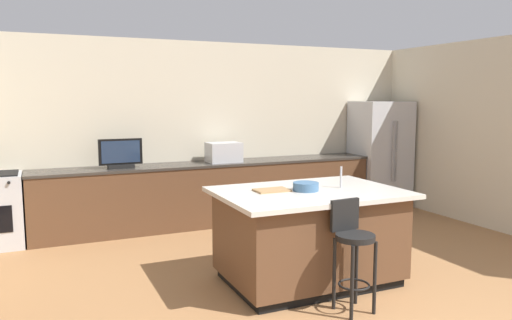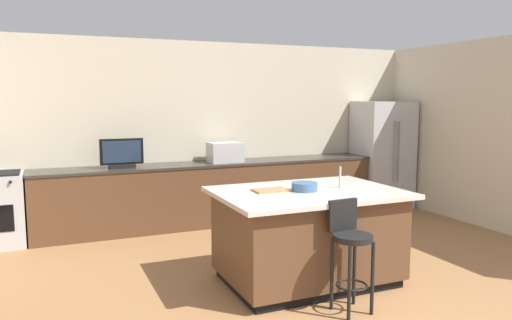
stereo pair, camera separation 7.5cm
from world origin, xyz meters
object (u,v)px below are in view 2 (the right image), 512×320
(kitchen_island, at_px, (307,235))
(tv_monitor, at_px, (122,154))
(microwave, at_px, (225,152))
(fruit_bowl, at_px, (304,187))
(cutting_board, at_px, (270,190))
(bar_stool_center, at_px, (350,246))
(refrigerator, at_px, (382,155))

(kitchen_island, height_order, tv_monitor, tv_monitor)
(microwave, bearing_deg, tv_monitor, -178.01)
(kitchen_island, distance_m, fruit_bowl, 0.50)
(fruit_bowl, height_order, cutting_board, fruit_bowl)
(fruit_bowl, bearing_deg, kitchen_island, 0.85)
(bar_stool_center, bearing_deg, cutting_board, 108.11)
(microwave, xyz_separation_m, fruit_bowl, (-0.10, -2.60, -0.08))
(bar_stool_center, bearing_deg, kitchen_island, 86.02)
(fruit_bowl, bearing_deg, cutting_board, 158.74)
(refrigerator, relative_size, cutting_board, 5.31)
(bar_stool_center, xyz_separation_m, fruit_bowl, (-0.04, 0.75, 0.40))
(refrigerator, bearing_deg, kitchen_island, -138.38)
(microwave, relative_size, bar_stool_center, 0.49)
(refrigerator, height_order, tv_monitor, refrigerator)
(refrigerator, distance_m, fruit_bowl, 3.87)
(bar_stool_center, distance_m, fruit_bowl, 0.85)
(microwave, distance_m, fruit_bowl, 2.60)
(kitchen_island, xyz_separation_m, fruit_bowl, (-0.04, -0.00, 0.50))
(refrigerator, xyz_separation_m, fruit_bowl, (-2.91, -2.55, 0.08))
(bar_stool_center, relative_size, cutting_board, 2.88)
(tv_monitor, distance_m, fruit_bowl, 2.90)
(refrigerator, relative_size, tv_monitor, 3.14)
(kitchen_island, distance_m, bar_stool_center, 0.76)
(microwave, xyz_separation_m, bar_stool_center, (-0.06, -3.35, -0.47))
(tv_monitor, height_order, cutting_board, tv_monitor)
(microwave, bearing_deg, kitchen_island, -91.32)
(fruit_bowl, bearing_deg, microwave, 87.79)
(kitchen_island, bearing_deg, bar_stool_center, -90.17)
(kitchen_island, xyz_separation_m, cutting_board, (-0.35, 0.12, 0.47))
(tv_monitor, xyz_separation_m, fruit_bowl, (1.39, -2.55, -0.12))
(kitchen_island, xyz_separation_m, tv_monitor, (-1.43, 2.55, 0.62))
(refrigerator, xyz_separation_m, tv_monitor, (-4.30, -0.00, 0.20))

